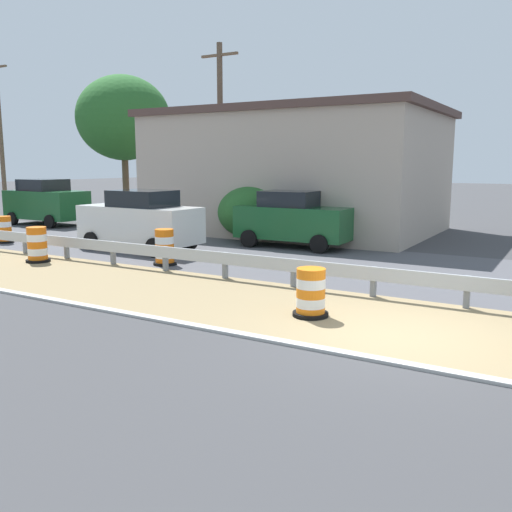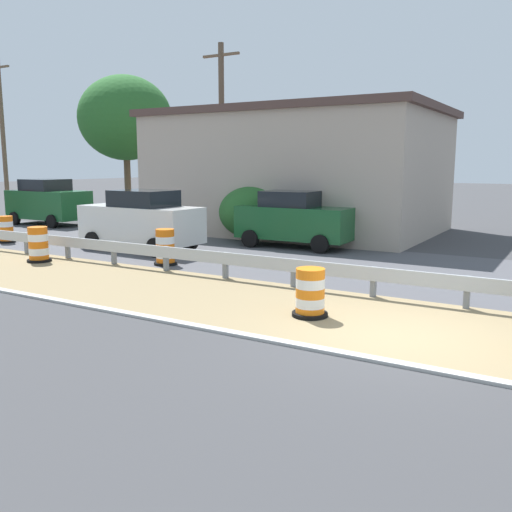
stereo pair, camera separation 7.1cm
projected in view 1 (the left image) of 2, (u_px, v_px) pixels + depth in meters
The scene contains 17 objects.
ground_plane at pixel (397, 338), 9.70m from camera, with size 160.00×160.00×0.00m, color #3D3D3F.
median_dirt_strip at pixel (410, 325), 10.42m from camera, with size 4.10×120.00×0.01m, color #8E7A56.
far_lane_asphalt at pixel (463, 276), 15.02m from camera, with size 6.72×120.00×0.00m, color #4C4C51.
curb_near_edge at pixel (373, 360), 8.59m from camera, with size 0.20×120.00×0.11m, color #ADADA8.
guardrail_median at pixel (293, 267), 13.57m from camera, with size 0.18×46.88×0.71m.
traffic_barrel_nearest at pixel (311, 295), 11.00m from camera, with size 0.72×0.72×0.98m.
traffic_barrel_close at pixel (165, 249), 16.57m from camera, with size 0.70×0.70×1.08m.
traffic_barrel_mid at pixel (37, 246), 17.07m from camera, with size 0.73×0.73×1.09m.
traffic_barrel_far at pixel (5, 231), 21.18m from camera, with size 0.63×0.63×1.03m.
car_lead_near_lane at pixel (140, 220), 19.29m from camera, with size 2.08×4.55×2.11m.
car_distant_a at pixel (46, 202), 27.30m from camera, with size 2.18×4.26×2.25m.
car_distant_c at pixel (293, 219), 20.03m from camera, with size 1.98×4.19×2.04m.
roadside_shop_near at pixel (298, 171), 24.87m from camera, with size 8.66×12.22×5.31m.
utility_pole_near at pixel (220, 136), 23.70m from camera, with size 0.24×1.80×8.01m.
utility_pole_mid at pixel (1, 136), 30.65m from camera, with size 0.24×1.80×8.69m.
bush_roadside at pixel (255, 212), 22.07m from camera, with size 3.02×3.02×2.19m, color #286028.
tree_roadside at pixel (123, 118), 30.31m from camera, with size 5.11×5.11×7.78m.
Camera 1 is at (-9.30, -2.57, 3.03)m, focal length 38.74 mm.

